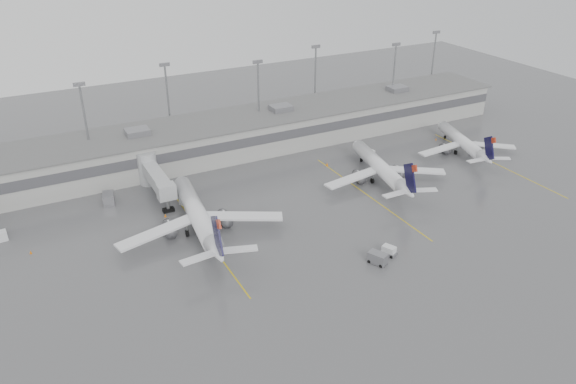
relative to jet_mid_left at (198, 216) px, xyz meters
name	(u,v)px	position (x,y,z in m)	size (l,w,h in m)	color
ground	(363,281)	(17.79, -25.96, -3.40)	(260.00, 260.00, 0.00)	#565658
terminal	(224,136)	(17.78, 32.02, 0.77)	(152.00, 17.00, 9.45)	#9E9E99
light_masts	(214,97)	(17.79, 37.79, 8.63)	(142.40, 8.00, 20.60)	gray
jet_bridge_right	(153,174)	(-2.71, 19.76, 0.47)	(4.00, 17.20, 7.00)	#9C9FA2
stand_markings	(292,214)	(17.79, -1.96, -3.39)	(105.25, 40.00, 0.01)	gold
jet_mid_left	(198,216)	(0.00, 0.00, 0.00)	(29.99, 33.77, 10.93)	white
jet_mid_right	(381,168)	(41.53, 2.25, -0.32)	(26.77, 30.29, 9.90)	white
jet_far_right	(464,142)	(67.92, 5.80, -0.66)	(23.32, 26.52, 8.81)	white
baggage_tug	(389,251)	(25.88, -21.78, -2.76)	(2.48, 2.96, 1.64)	silver
baggage_cart	(378,258)	(22.68, -22.98, -2.38)	(2.85, 3.48, 1.95)	slate
gse_uld_a	(0,236)	(-32.10, 13.41, -2.53)	(2.45, 1.63, 1.73)	silver
gse_uld_b	(187,199)	(1.52, 11.56, -2.44)	(2.69, 1.79, 1.91)	silver
gse_uld_c	(369,154)	(46.46, 13.64, -2.52)	(2.48, 1.66, 1.76)	silver
gse_loader	(109,199)	(-12.15, 18.71, -2.33)	(2.13, 3.41, 2.13)	slate
cone_a	(31,252)	(-27.77, 6.47, -3.08)	(0.39, 0.39, 0.63)	orange
cone_b	(165,215)	(-3.86, 8.28, -3.06)	(0.43, 0.43, 0.68)	orange
cone_c	(327,164)	(35.45, 14.25, -3.01)	(0.49, 0.49, 0.78)	orange
cone_d	(436,139)	(67.80, 14.98, -3.10)	(0.38, 0.38, 0.60)	orange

